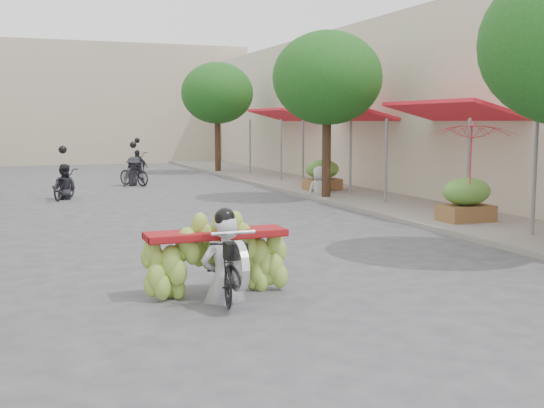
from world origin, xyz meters
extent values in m
plane|color=#515055|center=(0.00, 0.00, 0.00)|extent=(120.00, 120.00, 0.00)
cube|color=gray|center=(7.00, 15.00, 0.06)|extent=(4.00, 60.00, 0.12)
cube|color=beige|center=(12.00, 14.00, 3.00)|extent=(8.00, 40.00, 6.00)
cylinder|color=slate|center=(6.30, 5.90, 1.27)|extent=(0.08, 0.08, 2.55)
cube|color=red|center=(7.12, 10.00, 2.75)|extent=(1.77, 4.20, 0.53)
cylinder|color=slate|center=(6.30, 8.10, 1.27)|extent=(0.08, 0.08, 2.55)
cylinder|color=slate|center=(6.30, 11.90, 1.27)|extent=(0.08, 0.08, 2.55)
cube|color=red|center=(7.12, 16.00, 2.75)|extent=(1.77, 4.20, 0.53)
cylinder|color=slate|center=(6.30, 14.10, 1.27)|extent=(0.08, 0.08, 2.55)
cylinder|color=slate|center=(6.30, 17.90, 1.27)|extent=(0.08, 0.08, 2.55)
cube|color=red|center=(7.12, 22.00, 2.75)|extent=(1.77, 4.20, 0.53)
cylinder|color=slate|center=(6.30, 20.10, 1.27)|extent=(0.08, 0.08, 2.55)
cylinder|color=slate|center=(6.30, 23.90, 1.27)|extent=(0.08, 0.08, 2.55)
cube|color=#B6A88F|center=(0.00, 38.00, 3.50)|extent=(20.00, 6.00, 7.00)
cylinder|color=#3A2719|center=(5.40, 14.00, 1.60)|extent=(0.28, 0.28, 3.20)
ellipsoid|color=#1D5819|center=(5.40, 14.00, 3.80)|extent=(3.40, 3.40, 2.90)
cylinder|color=#3A2719|center=(5.40, 26.00, 1.60)|extent=(0.28, 0.28, 3.20)
ellipsoid|color=#1D5819|center=(5.40, 26.00, 3.80)|extent=(3.40, 3.40, 2.90)
cube|color=brown|center=(6.20, 8.00, 0.37)|extent=(1.20, 0.80, 0.50)
ellipsoid|color=#5A9939|center=(6.20, 8.00, 0.95)|extent=(1.20, 0.88, 0.66)
cube|color=brown|center=(6.20, 16.00, 0.37)|extent=(1.20, 0.80, 0.50)
ellipsoid|color=#5A9939|center=(6.20, 16.00, 0.95)|extent=(1.20, 0.88, 0.66)
imported|color=black|center=(-1.13, 3.56, 0.47)|extent=(0.70, 1.63, 0.93)
cylinder|color=silver|center=(-1.13, 2.91, 0.62)|extent=(0.10, 0.66, 0.66)
cube|color=black|center=(-1.13, 3.01, 0.80)|extent=(0.28, 0.22, 0.22)
cylinder|color=silver|center=(-1.13, 3.11, 1.02)|extent=(0.60, 0.05, 0.05)
cube|color=maroon|center=(-1.13, 3.91, 0.88)|extent=(2.00, 0.55, 0.10)
imported|color=silver|center=(-1.13, 3.51, 1.20)|extent=(0.65, 0.48, 1.80)
sphere|color=black|center=(-1.13, 3.48, 2.07)|extent=(0.28, 0.28, 0.28)
imported|color=red|center=(6.06, 7.63, 2.48)|extent=(2.45, 2.45, 1.77)
imported|color=silver|center=(5.73, 15.17, 1.00)|extent=(0.91, 0.58, 1.76)
imported|color=black|center=(-2.27, 17.26, 0.48)|extent=(1.25, 1.81, 0.95)
imported|color=#23232A|center=(-2.27, 17.26, 1.12)|extent=(0.92, 0.76, 1.65)
sphere|color=black|center=(-2.27, 17.26, 1.58)|extent=(0.26, 0.26, 0.26)
imported|color=black|center=(0.57, 21.00, 0.47)|extent=(1.25, 1.61, 0.95)
imported|color=#23232A|center=(0.57, 21.00, 1.12)|extent=(1.19, 1.03, 1.65)
sphere|color=black|center=(0.57, 21.00, 1.58)|extent=(0.26, 0.26, 0.26)
imported|color=black|center=(1.79, 27.20, 0.50)|extent=(1.40, 1.88, 1.00)
imported|color=#23232A|center=(1.79, 27.20, 1.12)|extent=(1.11, 0.93, 1.65)
sphere|color=black|center=(1.79, 27.20, 1.58)|extent=(0.26, 0.26, 0.26)
camera|label=1|loc=(-3.79, -5.27, 2.47)|focal=45.00mm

